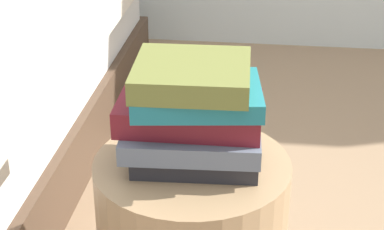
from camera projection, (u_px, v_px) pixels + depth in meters
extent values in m
cube|color=#28282D|center=(196.00, 155.00, 1.35)|extent=(0.26, 0.17, 0.04)
cube|color=slate|center=(190.00, 139.00, 1.33)|extent=(0.29, 0.19, 0.04)
cube|color=maroon|center=(189.00, 113.00, 1.32)|extent=(0.29, 0.16, 0.06)
cube|color=#1E727F|center=(197.00, 95.00, 1.29)|extent=(0.27, 0.22, 0.04)
cube|color=olive|center=(193.00, 75.00, 1.27)|extent=(0.23, 0.22, 0.05)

